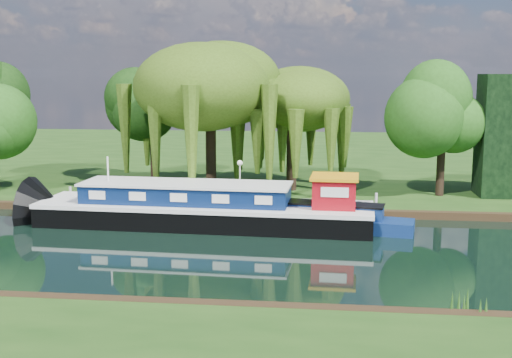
# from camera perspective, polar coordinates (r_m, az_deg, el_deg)

# --- Properties ---
(ground) EXTENTS (120.00, 120.00, 0.00)m
(ground) POSITION_cam_1_polar(r_m,az_deg,el_deg) (31.48, -5.01, -6.31)
(ground) COLOR black
(far_bank) EXTENTS (120.00, 52.00, 0.45)m
(far_bank) POSITION_cam_1_polar(r_m,az_deg,el_deg) (64.51, 1.03, 2.01)
(far_bank) COLOR #183B10
(far_bank) RESTS_ON ground
(dutch_barge) EXTENTS (18.98, 5.05, 3.97)m
(dutch_barge) POSITION_cam_1_polar(r_m,az_deg,el_deg) (36.17, -4.39, -2.63)
(dutch_barge) COLOR black
(dutch_barge) RESTS_ON ground
(narrowboat) EXTENTS (11.11, 3.68, 1.60)m
(narrowboat) POSITION_cam_1_polar(r_m,az_deg,el_deg) (35.71, 5.05, -3.48)
(narrowboat) COLOR navy
(narrowboat) RESTS_ON ground
(red_dinghy) EXTENTS (4.03, 3.37, 0.72)m
(red_dinghy) POSITION_cam_1_polar(r_m,az_deg,el_deg) (40.54, -16.55, -3.11)
(red_dinghy) COLOR maroon
(red_dinghy) RESTS_ON ground
(willow_left) EXTENTS (8.07, 8.07, 9.68)m
(willow_left) POSITION_cam_1_polar(r_m,az_deg,el_deg) (43.18, -4.09, 8.01)
(willow_left) COLOR black
(willow_left) RESTS_ON far_bank
(willow_right) EXTENTS (6.30, 6.30, 7.67)m
(willow_right) POSITION_cam_1_polar(r_m,az_deg,el_deg) (44.21, 3.21, 6.19)
(willow_right) COLOR black
(willow_right) RESTS_ON far_bank
(tree_far_mid) EXTENTS (4.72, 4.72, 7.73)m
(tree_far_mid) POSITION_cam_1_polar(r_m,az_deg,el_deg) (48.70, -9.17, 6.08)
(tree_far_mid) COLOR black
(tree_far_mid) RESTS_ON far_bank
(tree_far_right) EXTENTS (4.67, 4.67, 7.65)m
(tree_far_right) POSITION_cam_1_polar(r_m,az_deg,el_deg) (43.87, 16.29, 5.38)
(tree_far_right) COLOR black
(tree_far_right) RESTS_ON far_bank
(lamppost) EXTENTS (0.36, 0.36, 2.56)m
(lamppost) POSITION_cam_1_polar(r_m,az_deg,el_deg) (41.03, -1.44, 0.87)
(lamppost) COLOR silver
(lamppost) RESTS_ON far_bank
(mooring_posts) EXTENTS (19.16, 0.16, 1.00)m
(mooring_posts) POSITION_cam_1_polar(r_m,az_deg,el_deg) (39.38, -3.30, -1.68)
(mooring_posts) COLOR silver
(mooring_posts) RESTS_ON far_bank
(reeds_near) EXTENTS (33.70, 1.50, 1.10)m
(reeds_near) POSITION_cam_1_polar(r_m,az_deg,el_deg) (23.50, 8.05, -10.47)
(reeds_near) COLOR #1C5015
(reeds_near) RESTS_ON ground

